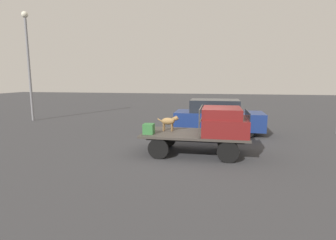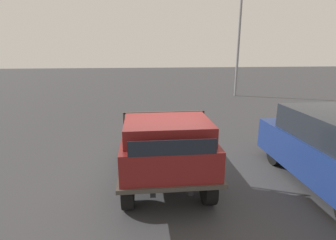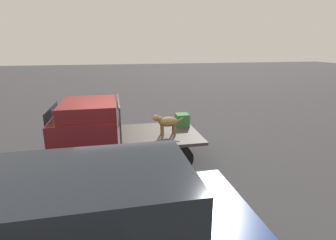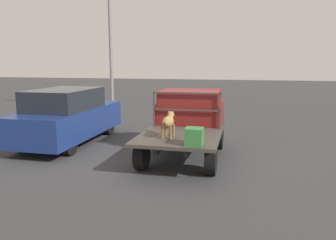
{
  "view_description": "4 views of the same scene",
  "coord_description": "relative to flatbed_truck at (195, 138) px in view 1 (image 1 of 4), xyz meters",
  "views": [
    {
      "loc": [
        0.77,
        -9.55,
        2.78
      ],
      "look_at": [
        -1.05,
        0.21,
        1.21
      ],
      "focal_mm": 28.0,
      "sensor_mm": 36.0,
      "label": 1
    },
    {
      "loc": [
        5.96,
        -0.5,
        3.13
      ],
      "look_at": [
        -1.05,
        0.21,
        1.21
      ],
      "focal_mm": 28.0,
      "sensor_mm": 36.0,
      "label": 2
    },
    {
      "loc": [
        0.33,
        6.74,
        3.12
      ],
      "look_at": [
        -1.05,
        0.21,
        1.21
      ],
      "focal_mm": 28.0,
      "sensor_mm": 36.0,
      "label": 3
    },
    {
      "loc": [
        -8.44,
        -1.49,
        2.56
      ],
      "look_at": [
        -1.05,
        0.21,
        1.21
      ],
      "focal_mm": 35.0,
      "sensor_mm": 36.0,
      "label": 4
    }
  ],
  "objects": [
    {
      "name": "flatbed_truck",
      "position": [
        0.0,
        0.0,
        0.0
      ],
      "size": [
        3.84,
        1.97,
        0.8
      ],
      "color": "black",
      "rests_on": "ground"
    },
    {
      "name": "cargo_crate",
      "position": [
        -1.63,
        -0.49,
        0.4
      ],
      "size": [
        0.37,
        0.37,
        0.37
      ],
      "color": "#337038",
      "rests_on": "flatbed_truck"
    },
    {
      "name": "truck_cab",
      "position": [
        1.04,
        0.0,
        0.67
      ],
      "size": [
        1.58,
        1.85,
        0.96
      ],
      "color": "maroon",
      "rests_on": "flatbed_truck"
    },
    {
      "name": "light_pole_far",
      "position": [
        -11.38,
        5.93,
        3.76
      ],
      "size": [
        0.41,
        0.41,
        7.02
      ],
      "color": "gray",
      "rests_on": "ground"
    },
    {
      "name": "truck_headboard",
      "position": [
        0.22,
        0.0,
        0.85
      ],
      "size": [
        0.04,
        1.85,
        0.97
      ],
      "color": "#3D3833",
      "rests_on": "flatbed_truck"
    },
    {
      "name": "ground_plane",
      "position": [
        0.0,
        0.0,
        -0.58
      ],
      "size": [
        80.0,
        80.0,
        0.0
      ],
      "primitive_type": "plane",
      "color": "#38383A"
    },
    {
      "name": "parked_sedan",
      "position": [
        0.84,
        3.9,
        0.28
      ],
      "size": [
        4.41,
        1.78,
        1.74
      ],
      "rotation": [
        0.0,
        0.0,
        0.11
      ],
      "color": "black",
      "rests_on": "ground"
    },
    {
      "name": "dog",
      "position": [
        -1.0,
        0.21,
        0.59
      ],
      "size": [
        0.85,
        0.26,
        0.62
      ],
      "rotation": [
        0.0,
        0.0,
        0.27
      ],
      "color": "brown",
      "rests_on": "flatbed_truck"
    }
  ]
}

